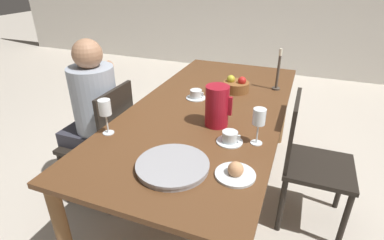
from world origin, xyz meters
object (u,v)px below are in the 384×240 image
object	(u,v)px
teacup_near_person	(230,138)
fruit_bowl	(236,86)
chair_person_side	(105,141)
teacup_across	(196,95)
red_pitcher	(217,106)
wine_glass_juice	(105,109)
person_seated	(92,109)
serving_tray	(173,166)
bread_plate	(235,172)
wine_glass_water	(259,118)
candlestick_tall	(278,74)
chair_opposite	(309,159)

from	to	relation	value
teacup_near_person	fruit_bowl	size ratio (longest dim) A/B	0.75
chair_person_side	teacup_near_person	size ratio (longest dim) A/B	6.19
teacup_across	red_pitcher	bearing A→B (deg)	-52.75
wine_glass_juice	chair_person_side	bearing A→B (deg)	134.24
person_seated	serving_tray	bearing A→B (deg)	-119.67
serving_tray	bread_plate	xyz separation A→B (m)	(0.29, 0.05, 0.00)
person_seated	teacup_across	world-z (taller)	person_seated
person_seated	red_pitcher	xyz separation A→B (m)	(0.89, 0.02, 0.16)
red_pitcher	wine_glass_water	distance (m)	0.29
teacup_near_person	teacup_across	bearing A→B (deg)	127.24
wine_glass_water	candlestick_tall	bearing A→B (deg)	90.29
candlestick_tall	teacup_near_person	bearing A→B (deg)	-98.45
teacup_near_person	serving_tray	world-z (taller)	teacup_near_person
chair_opposite	candlestick_tall	world-z (taller)	candlestick_tall
fruit_bowl	bread_plate	bearing A→B (deg)	-76.42
person_seated	serving_tray	distance (m)	0.95
wine_glass_water	teacup_across	distance (m)	0.70
wine_glass_water	bread_plate	xyz separation A→B (m)	(-0.04, -0.31, -0.13)
teacup_across	bread_plate	world-z (taller)	bread_plate
chair_person_side	serving_tray	bearing A→B (deg)	-120.82
person_seated	bread_plate	xyz separation A→B (m)	(1.11, -0.42, 0.05)
chair_person_side	teacup_near_person	distance (m)	0.98
person_seated	candlestick_tall	size ratio (longest dim) A/B	3.78
person_seated	red_pitcher	distance (m)	0.90
red_pitcher	fruit_bowl	xyz separation A→B (m)	(-0.02, 0.57, -0.08)
chair_person_side	wine_glass_water	bearing A→B (deg)	-94.04
wine_glass_water	bread_plate	bearing A→B (deg)	-96.84
wine_glass_water	wine_glass_juice	bearing A→B (deg)	-166.37
chair_opposite	teacup_across	xyz separation A→B (m)	(-0.81, 0.10, 0.29)
fruit_bowl	candlestick_tall	world-z (taller)	candlestick_tall
wine_glass_water	serving_tray	size ratio (longest dim) A/B	0.59
serving_tray	bread_plate	world-z (taller)	bread_plate
red_pitcher	wine_glass_juice	world-z (taller)	red_pitcher
teacup_across	chair_person_side	bearing A→B (deg)	-145.01
fruit_bowl	wine_glass_juice	bearing A→B (deg)	-120.28
person_seated	fruit_bowl	size ratio (longest dim) A/B	6.20
chair_person_side	teacup_near_person	xyz separation A→B (m)	(0.93, -0.12, 0.29)
teacup_across	wine_glass_water	bearing A→B (deg)	-41.66
wine_glass_juice	bread_plate	world-z (taller)	wine_glass_juice
wine_glass_juice	teacup_across	bearing A→B (deg)	66.36
chair_person_side	teacup_across	size ratio (longest dim) A/B	6.19
chair_person_side	person_seated	bearing A→B (deg)	71.42
candlestick_tall	chair_person_side	bearing A→B (deg)	-143.99
red_pitcher	bread_plate	xyz separation A→B (m)	(0.22, -0.44, -0.10)
teacup_across	serving_tray	size ratio (longest dim) A/B	0.41
wine_glass_water	fruit_bowl	size ratio (longest dim) A/B	1.06
teacup_near_person	fruit_bowl	bearing A→B (deg)	101.19
chair_person_side	chair_opposite	size ratio (longest dim) A/B	1.00
person_seated	teacup_across	size ratio (longest dim) A/B	8.32
candlestick_tall	wine_glass_juice	bearing A→B (deg)	-127.49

